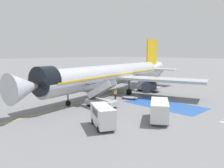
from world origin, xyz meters
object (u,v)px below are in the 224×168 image
at_px(airliner, 113,75).
at_px(service_van_1, 103,115).
at_px(boarding_stairs_forward, 101,100).
at_px(fuel_tanker, 63,74).
at_px(baggage_cart, 130,98).
at_px(ground_crew_0, 157,84).
at_px(service_van_0, 159,109).
at_px(boarding_stairs_aft, 149,86).
at_px(ground_crew_1, 115,93).

bearing_deg(airliner, service_van_1, 121.13).
xyz_separation_m(boarding_stairs_forward, fuel_tanker, (13.15, 32.67, 0.73)).
distance_m(baggage_cart, ground_crew_0, 14.07).
bearing_deg(boarding_stairs_forward, fuel_tanker, 56.35).
bearing_deg(service_van_0, boarding_stairs_aft, -84.25).
xyz_separation_m(airliner, service_van_1, (-14.44, -13.40, -2.42)).
height_order(fuel_tanker, service_van_0, fuel_tanker).
distance_m(boarding_stairs_forward, fuel_tanker, 35.23).
relative_size(boarding_stairs_aft, baggage_cart, 1.85).
bearing_deg(service_van_1, fuel_tanker, 90.27).
bearing_deg(fuel_tanker, service_van_1, 153.27).
xyz_separation_m(fuel_tanker, ground_crew_0, (7.77, -28.05, -0.83)).
relative_size(boarding_stairs_aft, service_van_0, 1.02).
bearing_deg(service_van_0, baggage_cart, -66.97).
relative_size(service_van_1, ground_crew_1, 2.60).
relative_size(fuel_tanker, ground_crew_1, 5.98).
height_order(service_van_1, baggage_cart, service_van_1).
bearing_deg(airliner, ground_crew_1, 129.06).
relative_size(fuel_tanker, baggage_cart, 3.63).
distance_m(service_van_0, ground_crew_0, 24.95).
relative_size(service_van_1, ground_crew_0, 2.92).
bearing_deg(airliner, ground_crew_0, -110.02).
distance_m(baggage_cart, ground_crew_1, 2.72).
height_order(airliner, service_van_0, airliner).
xyz_separation_m(boarding_stairs_aft, ground_crew_0, (4.78, 1.28, -0.11)).
relative_size(service_van_1, baggage_cart, 1.58).
bearing_deg(ground_crew_1, fuel_tanker, -49.22).
bearing_deg(boarding_stairs_forward, airliner, 25.08).
xyz_separation_m(boarding_stairs_aft, service_van_0, (-15.51, -13.24, 0.38)).
bearing_deg(ground_crew_1, airliner, -73.98).
distance_m(service_van_1, ground_crew_0, 29.19).
height_order(baggage_cart, ground_crew_0, ground_crew_0).
bearing_deg(boarding_stairs_forward, boarding_stairs_aft, -0.00).
bearing_deg(service_van_0, ground_crew_0, -89.16).
height_order(airliner, boarding_stairs_aft, airliner).
xyz_separation_m(baggage_cart, ground_crew_0, (13.54, 3.79, 0.67)).
bearing_deg(ground_crew_0, service_van_0, -97.43).
height_order(boarding_stairs_forward, ground_crew_1, boarding_stairs_forward).
bearing_deg(boarding_stairs_forward, baggage_cart, -5.31).
bearing_deg(ground_crew_1, ground_crew_0, -116.94).
relative_size(service_van_0, baggage_cart, 1.82).
distance_m(boarding_stairs_aft, service_van_0, 20.39).
xyz_separation_m(airliner, fuel_tanker, (4.57, 26.25, -2.07)).
relative_size(boarding_stairs_forward, service_van_1, 1.17).
xyz_separation_m(boarding_stairs_forward, ground_crew_1, (5.37, 2.49, 0.02)).
bearing_deg(ground_crew_1, boarding_stairs_aft, -120.19).
distance_m(service_van_1, ground_crew_1, 14.69).
distance_m(airliner, boarding_stairs_aft, 8.62).
relative_size(airliner, service_van_1, 9.18).
height_order(service_van_0, ground_crew_0, service_van_0).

